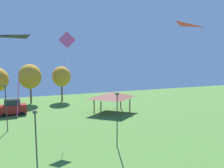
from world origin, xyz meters
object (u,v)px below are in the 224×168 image
object	(u,v)px
kite_flying_2	(205,41)
kite_flying_5	(27,56)
kite_flying_0	(67,41)
treeline_tree_3	(61,77)
light_post_0	(6,105)
parked_car_second_from_left	(12,107)
light_post_1	(36,139)
treeline_tree_2	(30,77)
park_pavilion	(111,95)
light_post_2	(117,117)

from	to	relation	value
kite_flying_2	kite_flying_5	size ratio (longest dim) A/B	0.94
kite_flying_0	kite_flying_2	distance (m)	18.48
treeline_tree_3	light_post_0	bearing A→B (deg)	-119.01
parked_car_second_from_left	light_post_0	distance (m)	8.95
light_post_0	treeline_tree_3	xyz separation A→B (m)	(9.75, 17.59, 1.72)
kite_flying_2	light_post_1	world-z (taller)	kite_flying_2
kite_flying_0	treeline_tree_2	bearing A→B (deg)	103.73
kite_flying_2	park_pavilion	xyz separation A→B (m)	(0.24, 22.91, -8.40)
parked_car_second_from_left	treeline_tree_3	bearing A→B (deg)	39.24
parked_car_second_from_left	kite_flying_0	bearing A→B (deg)	-56.95
park_pavilion	light_post_1	world-z (taller)	light_post_1
kite_flying_2	treeline_tree_2	xyz separation A→B (m)	(-13.02, 35.67, -5.95)
light_post_0	kite_flying_2	bearing A→B (deg)	-48.05
kite_flying_5	treeline_tree_2	xyz separation A→B (m)	(0.48, 34.91, -4.86)
kite_flying_5	light_post_2	xyz separation A→B (m)	(9.17, 7.51, -6.90)
light_post_0	treeline_tree_2	bearing A→B (deg)	79.18
treeline_tree_2	park_pavilion	bearing A→B (deg)	-43.91
parked_car_second_from_left	park_pavilion	xyz separation A→B (m)	(16.37, -3.94, 1.79)
parked_car_second_from_left	light_post_0	xyz separation A→B (m)	(-0.23, -8.65, 2.28)
light_post_2	treeline_tree_2	world-z (taller)	treeline_tree_2
light_post_1	treeline_tree_3	world-z (taller)	treeline_tree_3
parked_car_second_from_left	light_post_2	bearing A→B (deg)	-61.51
parked_car_second_from_left	light_post_1	size ratio (longest dim) A/B	0.79
light_post_2	light_post_1	bearing A→B (deg)	-158.07
treeline_tree_2	treeline_tree_3	bearing A→B (deg)	1.08
kite_flying_5	parked_car_second_from_left	size ratio (longest dim) A/B	0.86
kite_flying_0	kite_flying_5	xyz separation A→B (m)	(-5.17, -15.73, -1.65)
light_post_0	park_pavilion	bearing A→B (deg)	15.85
light_post_0	light_post_2	xyz separation A→B (m)	(12.03, -9.93, -0.09)
light_post_1	treeline_tree_3	bearing A→B (deg)	78.22
kite_flying_5	light_post_0	world-z (taller)	kite_flying_5
park_pavilion	light_post_0	distance (m)	17.26
parked_car_second_from_left	park_pavilion	bearing A→B (deg)	-17.47
kite_flying_2	parked_car_second_from_left	world-z (taller)	kite_flying_2
light_post_0	light_post_1	world-z (taller)	light_post_0
kite_flying_0	light_post_2	size ratio (longest dim) A/B	0.73
parked_car_second_from_left	treeline_tree_3	distance (m)	13.66
kite_flying_2	parked_car_second_from_left	xyz separation A→B (m)	(-16.13, 26.85, -10.19)
park_pavilion	treeline_tree_3	size ratio (longest dim) A/B	0.90
light_post_0	parked_car_second_from_left	bearing A→B (deg)	88.50
treeline_tree_3	treeline_tree_2	bearing A→B (deg)	-178.92
kite_flying_5	light_post_1	bearing A→B (deg)	83.86
park_pavilion	light_post_1	distance (m)	22.51
park_pavilion	light_post_2	world-z (taller)	light_post_2
light_post_0	light_post_1	bearing A→B (deg)	-76.28
kite_flying_2	treeline_tree_2	distance (m)	38.43
kite_flying_2	light_post_0	bearing A→B (deg)	131.95
park_pavilion	treeline_tree_2	world-z (taller)	treeline_tree_2
parked_car_second_from_left	light_post_2	size ratio (longest dim) A/B	0.74
park_pavilion	light_post_1	bearing A→B (deg)	-126.24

